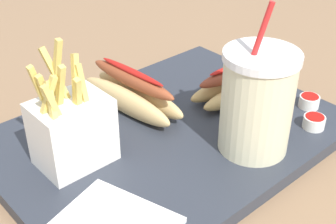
{
  "coord_description": "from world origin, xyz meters",
  "views": [
    {
      "loc": [
        0.37,
        0.41,
        0.4
      ],
      "look_at": [
        0.0,
        0.0,
        0.05
      ],
      "focal_mm": 49.96,
      "sensor_mm": 36.0,
      "label": 1
    }
  ],
  "objects_px": {
    "hot_dog_2": "(239,84)",
    "ketchup_cup_2": "(309,101)",
    "fries_basket": "(72,130)",
    "ketchup_cup_1": "(314,121)",
    "hot_dog_1": "(132,93)",
    "soda_cup": "(257,102)"
  },
  "relations": [
    {
      "from": "ketchup_cup_2",
      "to": "ketchup_cup_1",
      "type": "bearing_deg",
      "value": 40.62
    },
    {
      "from": "hot_dog_1",
      "to": "ketchup_cup_1",
      "type": "distance_m",
      "value": 0.27
    },
    {
      "from": "soda_cup",
      "to": "ketchup_cup_1",
      "type": "bearing_deg",
      "value": 164.19
    },
    {
      "from": "ketchup_cup_1",
      "to": "ketchup_cup_2",
      "type": "distance_m",
      "value": 0.06
    },
    {
      "from": "fries_basket",
      "to": "hot_dog_2",
      "type": "height_order",
      "value": "fries_basket"
    },
    {
      "from": "hot_dog_2",
      "to": "ketchup_cup_2",
      "type": "bearing_deg",
      "value": 120.81
    },
    {
      "from": "fries_basket",
      "to": "hot_dog_2",
      "type": "xyz_separation_m",
      "value": [
        -0.29,
        0.03,
        -0.03
      ]
    },
    {
      "from": "hot_dog_1",
      "to": "ketchup_cup_2",
      "type": "height_order",
      "value": "hot_dog_1"
    },
    {
      "from": "fries_basket",
      "to": "ketchup_cup_2",
      "type": "distance_m",
      "value": 0.37
    },
    {
      "from": "ketchup_cup_1",
      "to": "fries_basket",
      "type": "bearing_deg",
      "value": -28.65
    },
    {
      "from": "hot_dog_2",
      "to": "ketchup_cup_2",
      "type": "height_order",
      "value": "hot_dog_2"
    },
    {
      "from": "soda_cup",
      "to": "hot_dog_2",
      "type": "relative_size",
      "value": 1.16
    },
    {
      "from": "hot_dog_1",
      "to": "ketchup_cup_2",
      "type": "xyz_separation_m",
      "value": [
        -0.21,
        0.18,
        -0.02
      ]
    },
    {
      "from": "soda_cup",
      "to": "fries_basket",
      "type": "distance_m",
      "value": 0.24
    },
    {
      "from": "fries_basket",
      "to": "hot_dog_2",
      "type": "relative_size",
      "value": 0.94
    },
    {
      "from": "ketchup_cup_1",
      "to": "hot_dog_1",
      "type": "bearing_deg",
      "value": -52.96
    },
    {
      "from": "hot_dog_2",
      "to": "soda_cup",
      "type": "bearing_deg",
      "value": 48.61
    },
    {
      "from": "soda_cup",
      "to": "hot_dog_2",
      "type": "xyz_separation_m",
      "value": [
        -0.09,
        -0.1,
        -0.05
      ]
    },
    {
      "from": "hot_dog_2",
      "to": "ketchup_cup_1",
      "type": "distance_m",
      "value": 0.13
    },
    {
      "from": "soda_cup",
      "to": "ketchup_cup_1",
      "type": "relative_size",
      "value": 6.53
    },
    {
      "from": "hot_dog_2",
      "to": "fries_basket",
      "type": "bearing_deg",
      "value": -6.27
    },
    {
      "from": "fries_basket",
      "to": "soda_cup",
      "type": "bearing_deg",
      "value": 145.61
    }
  ]
}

